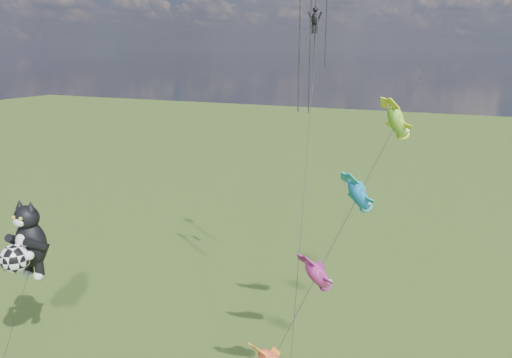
% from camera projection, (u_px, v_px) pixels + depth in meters
% --- Properties ---
extents(cat_kite_rig, '(2.27, 4.09, 10.34)m').
position_uv_depth(cat_kite_rig, '(26.00, 244.00, 29.68)').
color(cat_kite_rig, '#4E3F28').
rests_on(cat_kite_rig, ground).
extents(fish_windsock_rig, '(6.68, 14.60, 18.18)m').
position_uv_depth(fish_windsock_rig, '(338.00, 235.00, 24.23)').
color(fish_windsock_rig, '#4E3F28').
rests_on(fish_windsock_rig, ground).
extents(parafoil_rig, '(4.63, 17.13, 27.15)m').
position_uv_depth(parafoil_rig, '(315.00, 18.00, 30.74)').
color(parafoil_rig, '#4E3F28').
rests_on(parafoil_rig, ground).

